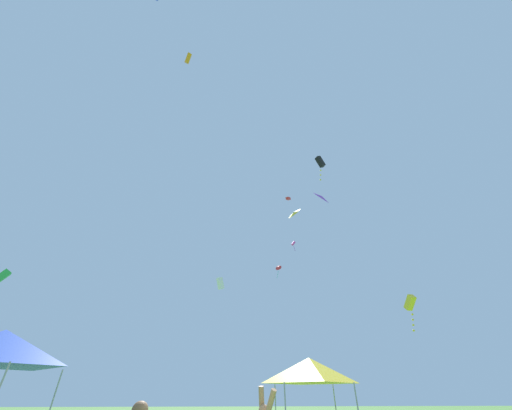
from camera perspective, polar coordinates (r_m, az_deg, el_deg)
The scene contains 11 objects.
canopy_tent_yellow at distance 13.99m, azimuth 10.59°, elevation -29.46°, with size 2.91×2.91×3.11m.
kite_black_box at distance 32.92m, azimuth 12.58°, elevation 8.24°, with size 1.14×0.89×2.99m.
kite_magenta_box at distance 35.61m, azimuth 7.41°, elevation -7.58°, with size 0.57×0.44×1.36m.
kite_yellow_delta at distance 29.49m, azimuth 7.51°, elevation -1.56°, with size 1.72×1.86×1.28m.
kite_green_box at distance 27.84m, azimuth -41.62°, elevation -10.65°, with size 1.08×0.97×1.25m.
kite_red_delta at distance 32.17m, azimuth 4.45°, elevation -12.30°, with size 0.80×0.70×1.48m.
kite_purple_diamond at distance 22.21m, azimuth 12.93°, elevation 1.57°, with size 1.46×1.46×1.28m.
kite_white_box at distance 24.30m, azimuth -7.07°, elevation -15.12°, with size 0.71×0.70×0.97m.
kite_orange_box at distance 27.22m, azimuth -13.27°, elevation 26.40°, with size 0.64×0.82×0.79m.
kite_yellow_box at distance 31.80m, azimuth 28.19°, elevation -16.80°, with size 0.94×1.46×3.22m.
kite_red_box at distance 36.70m, azimuth 6.38°, elevation 1.28°, with size 0.80×0.90×0.65m.
Camera 1 is at (-0.57, -5.01, 1.78)m, focal length 20.23 mm.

